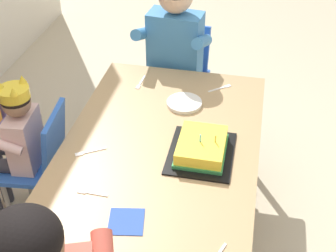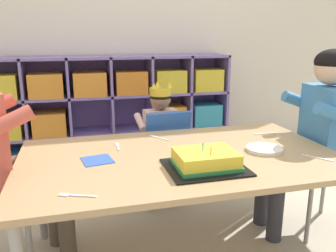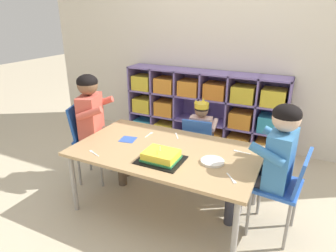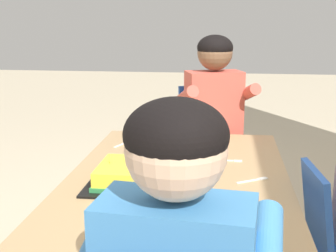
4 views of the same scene
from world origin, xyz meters
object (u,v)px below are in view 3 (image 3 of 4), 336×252
fork_at_table_front_edge (232,179)px  child_with_crown (202,128)px  activity_table (166,154)px  classroom_chair_blue (198,144)px  fork_by_napkin (177,135)px  birthday_cake_on_tray (161,157)px  classroom_chair_guest_side (284,185)px  fork_near_child_seat (149,134)px  classroom_chair_adult_side (87,134)px  fork_near_cake_tray (94,153)px  paper_plate_stack (212,161)px  guest_at_table_side (271,156)px  fork_beside_plate_stack (241,152)px  adult_helper_seated (97,117)px

fork_at_table_front_edge → child_with_crown: bearing=-8.5°
activity_table → classroom_chair_blue: bearing=83.7°
fork_by_napkin → child_with_crown: bearing=134.6°
classroom_chair_blue → birthday_cake_on_tray: birthday_cake_on_tray is taller
child_with_crown → birthday_cake_on_tray: (-0.01, -0.89, 0.09)m
fork_at_table_front_edge → classroom_chair_guest_side: bearing=-86.8°
birthday_cake_on_tray → fork_near_child_seat: bearing=129.7°
classroom_chair_adult_side → activity_table: bearing=-116.0°
classroom_chair_blue → fork_near_cake_tray: (-0.55, -0.91, 0.18)m
paper_plate_stack → child_with_crown: bearing=115.2°
child_with_crown → fork_near_child_seat: child_with_crown is taller
child_with_crown → classroom_chair_adult_side: (-0.97, -0.60, -0.02)m
fork_by_napkin → classroom_chair_adult_side: bearing=-109.3°
classroom_chair_adult_side → paper_plate_stack: (1.32, -0.15, 0.09)m
guest_at_table_side → birthday_cake_on_tray: bearing=-63.5°
classroom_chair_blue → fork_by_napkin: bearing=64.8°
activity_table → birthday_cake_on_tray: size_ratio=4.48×
activity_table → birthday_cake_on_tray: 0.21m
guest_at_table_side → fork_near_child_seat: (-1.08, 0.11, -0.08)m
classroom_chair_blue → paper_plate_stack: bearing=112.5°
classroom_chair_blue → classroom_chair_adult_side: size_ratio=0.83×
paper_plate_stack → fork_beside_plate_stack: bearing=60.5°
activity_table → adult_helper_seated: bearing=170.2°
birthday_cake_on_tray → fork_near_cake_tray: birthday_cake_on_tray is taller
paper_plate_stack → classroom_chair_blue: bearing=118.1°
child_with_crown → fork_beside_plate_stack: child_with_crown is taller
guest_at_table_side → classroom_chair_adult_side: bearing=-84.1°
guest_at_table_side → fork_by_napkin: 0.87m
classroom_chair_guest_side → classroom_chair_blue: bearing=-114.9°
activity_table → fork_beside_plate_stack: size_ratio=10.90×
child_with_crown → fork_beside_plate_stack: size_ratio=5.99×
fork_near_child_seat → fork_beside_plate_stack: (0.83, 0.01, 0.00)m
fork_near_child_seat → fork_near_cake_tray: same height
child_with_crown → fork_near_child_seat: bearing=50.6°
child_with_crown → fork_by_napkin: child_with_crown is taller
classroom_chair_adult_side → birthday_cake_on_tray: 1.01m
classroom_chair_blue → fork_near_cake_tray: classroom_chair_blue is taller
adult_helper_seated → fork_near_child_seat: bearing=-102.7°
activity_table → classroom_chair_adult_side: 0.92m
classroom_chair_blue → adult_helper_seated: 1.02m
activity_table → adult_helper_seated: size_ratio=1.38×
classroom_chair_adult_side → birthday_cake_on_tray: bearing=-126.3°
child_with_crown → fork_beside_plate_stack: (0.50, -0.48, 0.06)m
child_with_crown → fork_near_child_seat: (-0.33, -0.50, 0.06)m
fork_by_napkin → birthday_cake_on_tray: bearing=-21.4°
classroom_chair_blue → classroom_chair_guest_side: bearing=143.5°
adult_helper_seated → fork_beside_plate_stack: size_ratio=7.89×
paper_plate_stack → fork_by_napkin: (-0.45, 0.34, -0.01)m
child_with_crown → fork_near_child_seat: size_ratio=6.49×
birthday_cake_on_tray → fork_beside_plate_stack: bearing=38.4°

